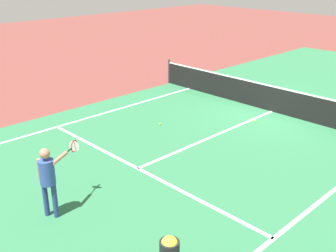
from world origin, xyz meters
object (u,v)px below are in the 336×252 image
at_px(net, 273,99).
at_px(ball_hopper, 169,247).
at_px(tennis_ball_near_net, 255,121).
at_px(tennis_ball_mid_court, 160,124).
at_px(player_near, 48,175).

height_order(net, ball_hopper, net).
xyz_separation_m(net, ball_hopper, (3.47, -8.64, 0.18)).
bearing_deg(tennis_ball_near_net, tennis_ball_mid_court, -129.10).
bearing_deg(tennis_ball_near_net, net, 98.47).
bearing_deg(player_near, tennis_ball_mid_court, 113.00).
height_order(net, player_near, player_near).
height_order(net, tennis_ball_mid_court, net).
distance_m(net, tennis_ball_mid_court, 4.30).
xyz_separation_m(net, tennis_ball_mid_court, (-1.86, -3.85, -0.46)).
distance_m(net, player_near, 9.10).
bearing_deg(tennis_ball_mid_court, tennis_ball_near_net, 50.90).
bearing_deg(net, tennis_ball_near_net, -81.53).
relative_size(ball_hopper, tennis_ball_near_net, 13.25).
height_order(net, tennis_ball_near_net, net).
xyz_separation_m(player_near, tennis_ball_near_net, (-0.16, 7.76, -0.94)).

